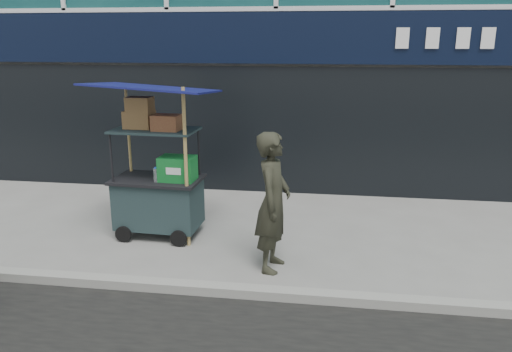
# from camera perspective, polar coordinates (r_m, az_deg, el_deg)

# --- Properties ---
(ground) EXTENTS (80.00, 80.00, 0.00)m
(ground) POSITION_cam_1_polar(r_m,az_deg,el_deg) (6.18, -1.91, -12.61)
(ground) COLOR slate
(ground) RESTS_ON ground
(curb) EXTENTS (80.00, 0.18, 0.12)m
(curb) POSITION_cam_1_polar(r_m,az_deg,el_deg) (5.97, -2.26, -13.00)
(curb) COLOR gray
(curb) RESTS_ON ground
(vendor_cart) EXTENTS (1.77, 1.30, 2.33)m
(vendor_cart) POSITION_cam_1_polar(r_m,az_deg,el_deg) (7.55, -11.05, -0.87)
(vendor_cart) COLOR #1B2B2E
(vendor_cart) RESTS_ON ground
(vendor_man) EXTENTS (0.51, 0.71, 1.81)m
(vendor_man) POSITION_cam_1_polar(r_m,az_deg,el_deg) (6.31, 1.97, -3.02)
(vendor_man) COLOR #28291E
(vendor_man) RESTS_ON ground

